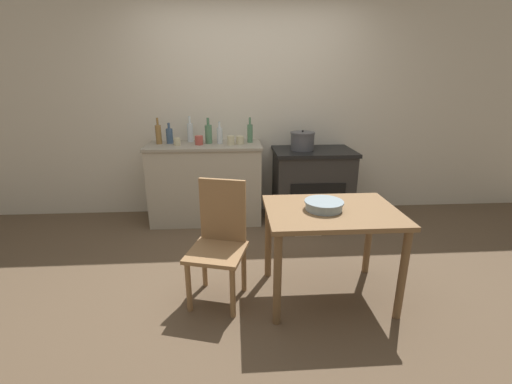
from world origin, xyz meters
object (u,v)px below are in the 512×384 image
bottle_center_left (190,132)px  cup_far_right (177,142)px  stock_pot (302,141)px  cup_end_right (240,140)px  bottle_far_left (250,133)px  stove (312,184)px  flour_sack (307,220)px  mixing_bowl_large (324,205)px  bottle_left (208,134)px  cup_right (199,140)px  bottle_mid_left (220,135)px  cup_mid_right (231,140)px  bottle_center (158,134)px  bottle_center_right (169,136)px  work_table (331,224)px  chair (219,239)px

bottle_center_left → cup_far_right: bearing=-119.3°
stock_pot → cup_end_right: size_ratio=3.13×
bottle_far_left → cup_far_right: bearing=-170.9°
stove → bottle_center_left: bottle_center_left is taller
flour_sack → bottle_far_left: 1.19m
mixing_bowl_large → bottle_left: (-0.93, 1.67, 0.27)m
bottle_left → cup_end_right: bearing=-11.1°
mixing_bowl_large → cup_right: cup_right is taller
bottle_center_left → bottle_left: bearing=-28.1°
bottle_left → cup_right: bearing=-143.4°
bottle_mid_left → flour_sack: bearing=-27.9°
stock_pot → cup_far_right: size_ratio=3.37×
flour_sack → cup_mid_right: bearing=153.5°
stock_pot → bottle_mid_left: size_ratio=1.14×
stove → bottle_left: bottle_left is taller
bottle_center_left → cup_mid_right: size_ratio=2.98×
bottle_far_left → cup_right: bearing=-169.6°
mixing_bowl_large → bottle_center: bottle_center is taller
stove → bottle_center_right: (-1.67, 0.09, 0.59)m
bottle_mid_left → cup_mid_right: (0.13, -0.09, -0.05)m
stove → bottle_center: (-1.78, 0.06, 0.61)m
bottle_center_right → cup_right: (0.34, -0.11, -0.04)m
bottle_mid_left → cup_right: bearing=-164.4°
flour_sack → bottle_left: bearing=154.4°
bottle_far_left → bottle_center: bearing=-178.4°
cup_right → cup_far_right: size_ratio=1.20×
bottle_far_left → cup_right: size_ratio=2.87×
work_table → bottle_center_right: bearing=130.3°
stock_pot → cup_right: size_ratio=2.82×
flour_sack → cup_far_right: 1.69m
bottle_center → cup_end_right: (0.93, -0.07, -0.07)m
stove → mixing_bowl_large: (-0.29, -1.60, 0.34)m
chair → cup_far_right: cup_far_right is taller
bottle_far_left → cup_mid_right: size_ratio=2.86×
stove → bottle_far_left: size_ratio=3.23×
stock_pot → bottle_left: bottle_left is taller
bottle_far_left → bottle_left: (-0.48, -0.03, 0.00)m
chair → cup_right: bearing=115.5°
chair → cup_end_right: size_ratio=10.20×
work_table → bottle_far_left: bottle_far_left is taller
work_table → bottle_center_left: bearing=124.2°
flour_sack → mixing_bowl_large: 1.31m
stove → bottle_left: (-1.22, 0.06, 0.61)m
work_table → bottle_far_left: 1.82m
chair → cup_end_right: cup_end_right is taller
bottle_center_right → cup_right: bearing=-17.4°
cup_right → flour_sack: bearing=-20.4°
bottle_left → flour_sack: bearing=-25.6°
cup_mid_right → cup_end_right: size_ratio=1.12×
bottle_mid_left → cup_end_right: 0.25m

